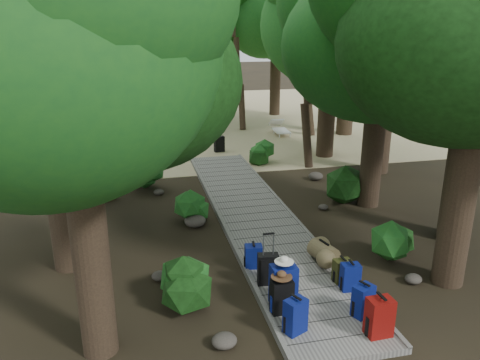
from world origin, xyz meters
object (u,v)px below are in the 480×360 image
object	(u,v)px
backpack_left_c	(283,283)
backpack_left_a	(295,314)
backpack_right_d	(342,270)
suitcase_on_boardwalk	(268,269)
backpack_right_c	(350,276)
backpack_right_a	(380,315)
duffel_right_khaki	(323,252)
lone_suitcase_on_sand	(219,144)
kayak	(134,142)
backpack_left_d	(254,255)
backpack_right_b	(363,299)
backpack_left_b	(282,294)
sun_lounger	(281,128)

from	to	relation	value
backpack_left_c	backpack_left_a	bearing A→B (deg)	-95.71
backpack_right_d	suitcase_on_boardwalk	xyz separation A→B (m)	(-1.46, 0.25, 0.06)
backpack_left_a	backpack_right_c	size ratio (longest dim) A/B	1.13
backpack_right_a	duffel_right_khaki	size ratio (longest dim) A/B	1.15
lone_suitcase_on_sand	kayak	size ratio (longest dim) A/B	0.18
backpack_left_d	backpack_right_d	bearing A→B (deg)	-24.09
backpack_left_a	backpack_left_d	distance (m)	2.29
backpack_right_b	backpack_right_c	bearing A→B (deg)	55.69
backpack_left_b	duffel_right_khaki	world-z (taller)	backpack_left_b
lone_suitcase_on_sand	sun_lounger	world-z (taller)	sun_lounger
backpack_right_d	suitcase_on_boardwalk	bearing A→B (deg)	166.90
backpack_right_c	sun_lounger	size ratio (longest dim) A/B	0.29
backpack_right_d	duffel_right_khaki	world-z (taller)	backpack_right_d
backpack_left_a	backpack_right_d	xyz separation A→B (m)	(1.45, 1.33, -0.08)
backpack_right_c	backpack_right_b	bearing A→B (deg)	-96.77
backpack_right_b	lone_suitcase_on_sand	xyz separation A→B (m)	(-0.28, 12.11, -0.10)
backpack_left_b	sun_lounger	xyz separation A→B (m)	(4.54, 14.16, -0.12)
backpack_right_d	kayak	world-z (taller)	backpack_right_d
backpack_left_a	suitcase_on_boardwalk	size ratio (longest dim) A/B	1.07
backpack_left_b	backpack_right_c	distance (m)	1.56
backpack_left_d	kayak	world-z (taller)	backpack_left_d
backpack_left_c	backpack_right_d	size ratio (longest dim) A/B	1.66
backpack_left_c	sun_lounger	distance (m)	14.62
backpack_right_a	backpack_left_b	bearing A→B (deg)	141.63
backpack_left_c	sun_lounger	bearing A→B (deg)	70.75
backpack_right_c	suitcase_on_boardwalk	world-z (taller)	suitcase_on_boardwalk
backpack_left_b	kayak	bearing A→B (deg)	99.21
backpack_left_d	duffel_right_khaki	size ratio (longest dim) A/B	0.85
backpack_left_d	duffel_right_khaki	xyz separation A→B (m)	(1.53, -0.09, -0.06)
kayak	backpack_left_a	bearing A→B (deg)	-92.12
duffel_right_khaki	suitcase_on_boardwalk	xyz separation A→B (m)	(-1.42, -0.62, 0.10)
backpack_left_c	sun_lounger	world-z (taller)	backpack_left_c
backpack_left_b	kayak	size ratio (longest dim) A/B	0.20
backpack_right_c	duffel_right_khaki	distance (m)	1.19
suitcase_on_boardwalk	backpack_left_b	bearing A→B (deg)	-82.67
backpack_right_b	sun_lounger	distance (m)	14.92
backpack_left_c	backpack_left_d	world-z (taller)	backpack_left_c
backpack_left_d	backpack_right_c	distance (m)	2.03
duffel_right_khaki	backpack_right_a	bearing A→B (deg)	-106.24
backpack_right_c	lone_suitcase_on_sand	world-z (taller)	backpack_right_c
backpack_right_a	sun_lounger	xyz separation A→B (m)	(3.20, 15.14, -0.14)
sun_lounger	backpack_left_c	bearing A→B (deg)	-103.82
backpack_right_a	lone_suitcase_on_sand	distance (m)	12.67
backpack_left_b	backpack_right_d	world-z (taller)	backpack_left_b
backpack_left_c	backpack_right_a	bearing A→B (deg)	-45.68
backpack_left_a	kayak	world-z (taller)	backpack_left_a
suitcase_on_boardwalk	lone_suitcase_on_sand	xyz separation A→B (m)	(1.03, 10.71, -0.09)
suitcase_on_boardwalk	lone_suitcase_on_sand	size ratio (longest dim) A/B	0.98
lone_suitcase_on_sand	kayak	bearing A→B (deg)	144.76
backpack_left_a	sun_lounger	world-z (taller)	backpack_left_a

